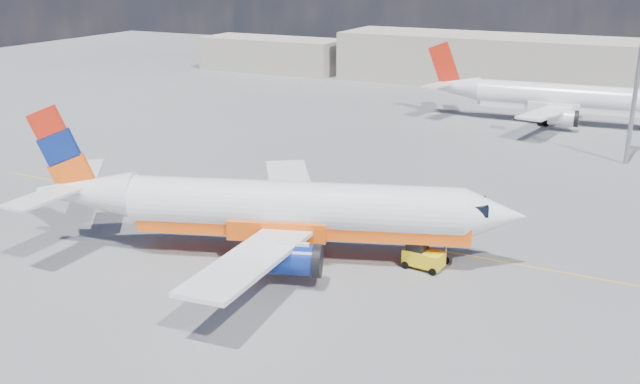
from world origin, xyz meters
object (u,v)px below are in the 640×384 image
at_px(gse_tug, 423,256).
at_px(second_jet, 555,98).
at_px(traffic_cone, 291,232).
at_px(main_jet, 279,209).

bearing_deg(gse_tug, second_jet, 96.68).
bearing_deg(traffic_cone, gse_tug, -6.70).
bearing_deg(traffic_cone, second_jet, 77.00).
bearing_deg(traffic_cone, main_jet, -72.09).
xyz_separation_m(second_jet, traffic_cone, (-11.26, -48.74, -2.94)).
relative_size(main_jet, gse_tug, 12.36).
height_order(main_jet, gse_tug, main_jet).
height_order(gse_tug, traffic_cone, gse_tug).
relative_size(second_jet, traffic_cone, 54.31).
bearing_deg(main_jet, traffic_cone, 88.72).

